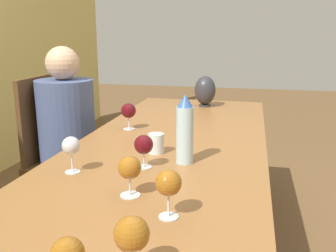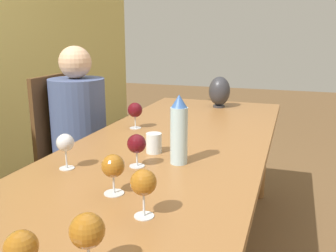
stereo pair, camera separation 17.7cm
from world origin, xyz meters
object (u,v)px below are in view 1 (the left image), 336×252
vase (205,91)px  wine_glass_6 (132,235)px  water_tumbler (156,143)px  wine_glass_1 (144,145)px  wine_glass_3 (71,146)px  wine_glass_4 (129,111)px  wine_glass_2 (128,168)px  wine_glass_5 (169,184)px  water_bottle (185,130)px  chair_far (57,151)px  person_far (69,135)px

vase → wine_glass_6: 2.00m
water_tumbler → wine_glass_1: 0.20m
wine_glass_1 → wine_glass_3: size_ratio=0.94×
vase → wine_glass_4: vase is taller
wine_glass_2 → wine_glass_5: wine_glass_5 is taller
water_bottle → vase: size_ratio=1.30×
water_bottle → wine_glass_4: bearing=40.3°
vase → chair_far: bearing=125.2°
wine_glass_6 → person_far: 1.65m
wine_glass_5 → person_far: (1.10, 0.89, -0.21)m
water_tumbler → vase: size_ratio=0.41×
wine_glass_6 → wine_glass_3: bearing=37.5°
wine_glass_2 → vase: bearing=-1.8°
water_tumbler → person_far: (0.52, 0.70, -0.14)m
person_far → water_bottle: bearing=-126.0°
water_tumbler → wine_glass_2: size_ratio=0.65×
wine_glass_6 → chair_far: size_ratio=0.15×
wine_glass_1 → water_bottle: bearing=-58.7°
wine_glass_1 → water_tumbler: bearing=-0.6°
wine_glass_5 → chair_far: size_ratio=0.15×
wine_glass_1 → wine_glass_2: size_ratio=0.97×
person_far → wine_glass_1: bearing=-135.4°
water_bottle → person_far: (0.62, 0.85, -0.24)m
wine_glass_2 → water_bottle: bearing=-18.9°
wine_glass_4 → chair_far: 0.64m
vase → wine_glass_3: bearing=166.9°
wine_glass_3 → wine_glass_4: size_ratio=0.98×
vase → wine_glass_2: (-1.60, 0.05, -0.02)m
water_tumbler → person_far: bearing=53.5°
vase → person_far: person_far is taller
water_tumbler → chair_far: (0.52, 0.80, -0.26)m
water_tumbler → chair_far: 0.99m
wine_glass_3 → wine_glass_4: wine_glass_4 is taller
water_tumbler → vase: 1.14m
wine_glass_3 → wine_glass_6: 0.70m
water_tumbler → wine_glass_6: (-0.86, -0.17, 0.06)m
chair_far → person_far: size_ratio=0.84×
wine_glass_2 → wine_glass_5: (-0.12, -0.16, 0.01)m
wine_glass_4 → wine_glass_5: size_ratio=1.00×
wine_glass_1 → wine_glass_4: wine_glass_4 is taller
wine_glass_3 → person_far: 0.96m
water_tumbler → wine_glass_2: (-0.46, -0.02, 0.05)m
person_far → wine_glass_4: bearing=-107.5°
wine_glass_3 → wine_glass_2: bearing=-118.8°
vase → wine_glass_5: size_ratio=1.50×
chair_far → water_tumbler: bearing=-123.2°
wine_glass_5 → wine_glass_6: (-0.29, 0.02, -0.00)m
wine_glass_4 → person_far: (0.14, 0.45, -0.20)m
water_bottle → chair_far: water_bottle is taller
person_far → water_tumbler: bearing=-126.5°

